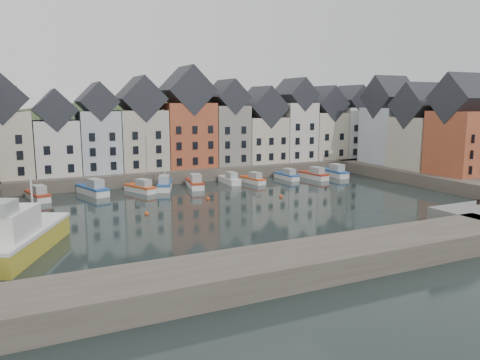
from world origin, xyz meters
TOP-DOWN VIEW (x-y plane):
  - ground at (0.00, 0.00)m, footprint 260.00×260.00m
  - far_quay at (0.00, 30.00)m, footprint 90.00×16.00m
  - right_quay at (37.00, 3.00)m, footprint 14.00×54.00m
  - near_wall at (-10.00, -22.00)m, footprint 50.00×6.00m
  - hillside at (0.02, 56.00)m, footprint 153.60×70.40m
  - far_terrace at (3.21, 28.00)m, footprint 72.37×8.16m
  - right_terrace at (36.00, 8.07)m, footprint 8.30×24.25m
  - mooring_buoys at (-4.00, 5.33)m, footprint 20.50×5.50m
  - boat_a at (-25.42, 18.00)m, footprint 3.30×6.52m
  - boat_b at (-17.92, 18.64)m, footprint 4.10×7.29m
  - boat_c at (-11.13, 17.50)m, footprint 3.95×6.15m
  - boat_d at (-7.22, 18.19)m, footprint 4.20×6.87m
  - boat_e at (-2.44, 17.50)m, footprint 3.25×6.85m
  - boat_f at (4.15, 18.61)m, footprint 1.82×5.80m
  - boat_g at (7.81, 17.23)m, footprint 2.59×5.72m
  - boat_h at (15.01, 18.17)m, footprint 2.13×5.77m
  - boat_i at (19.60, 16.53)m, footprint 2.75×6.48m
  - boat_j at (24.46, 17.12)m, footprint 2.25×6.86m
  - large_vessel at (-27.86, -7.10)m, footprint 8.87×13.68m
  - mooring_bollard at (19.22, -16.50)m, footprint 0.48×0.48m

SIDE VIEW (x-z plane):
  - hillside at x=0.02m, z-range -49.96..14.04m
  - ground at x=0.00m, z-range 0.00..0.00m
  - mooring_buoys at x=-4.00m, z-range -0.10..0.40m
  - boat_g at x=7.81m, z-range -0.43..1.69m
  - boat_h at x=15.01m, z-range -0.44..1.74m
  - boat_f at x=4.15m, z-range -0.45..1.77m
  - boat_c at x=-11.13m, z-range -0.46..1.81m
  - boat_a at x=-25.42m, z-range -0.48..1.91m
  - boat_i at x=19.60m, z-range -0.49..1.92m
  - boat_e at x=-2.44m, z-range -0.51..2.02m
  - boat_j at x=24.46m, z-range -0.53..2.09m
  - boat_b at x=-17.92m, z-range -0.54..2.13m
  - boat_d at x=-7.22m, z-range -5.47..7.10m
  - far_quay at x=0.00m, z-range 0.00..2.00m
  - right_quay at x=37.00m, z-range 0.00..2.00m
  - near_wall at x=-10.00m, z-range 0.00..2.00m
  - large_vessel at x=-27.86m, z-range -1.85..5.12m
  - mooring_bollard at x=19.22m, z-range 2.03..2.59m
  - far_terrace at x=3.21m, z-range -0.01..17.76m
  - right_terrace at x=36.00m, z-range 0.73..17.10m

